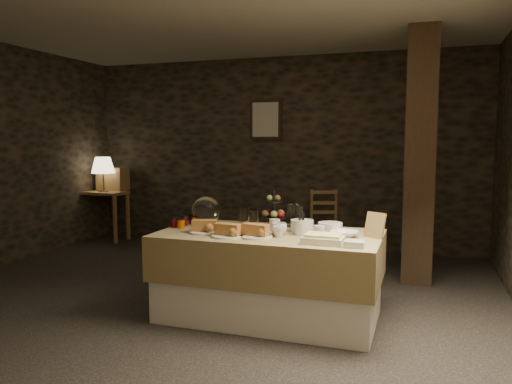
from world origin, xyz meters
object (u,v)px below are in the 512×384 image
(buffet_table, at_px, (269,269))
(console_table, at_px, (103,200))
(chair, at_px, (326,224))
(wine_rack, at_px, (113,179))
(fruit_stand, at_px, (274,213))
(timber_column, at_px, (420,157))
(table_lamp, at_px, (103,166))

(buffet_table, distance_m, console_table, 3.99)
(buffet_table, xyz_separation_m, chair, (-0.02, 2.63, -0.05))
(console_table, height_order, wine_rack, wine_rack)
(buffet_table, bearing_deg, fruit_stand, 98.57)
(console_table, bearing_deg, fruit_stand, -32.16)
(buffet_table, xyz_separation_m, timber_column, (1.15, 1.48, 0.89))
(buffet_table, relative_size, fruit_stand, 5.72)
(table_lamp, relative_size, timber_column, 0.19)
(timber_column, bearing_deg, chair, 135.40)
(buffet_table, distance_m, table_lamp, 3.97)
(console_table, height_order, table_lamp, table_lamp)
(buffet_table, distance_m, fruit_stand, 0.51)
(table_lamp, bearing_deg, fruit_stand, -31.92)
(timber_column, relative_size, fruit_stand, 8.24)
(buffet_table, xyz_separation_m, fruit_stand, (-0.04, 0.27, 0.43))
(buffet_table, distance_m, chair, 2.63)
(wine_rack, xyz_separation_m, fruit_stand, (3.16, -2.20, -0.05))
(console_table, relative_size, fruit_stand, 2.29)
(wine_rack, bearing_deg, table_lamp, -90.00)
(console_table, bearing_deg, timber_column, -10.54)
(console_table, distance_m, timber_column, 4.53)
(chair, bearing_deg, table_lamp, 168.25)
(console_table, relative_size, timber_column, 0.28)
(table_lamp, distance_m, wine_rack, 0.31)
(timber_column, bearing_deg, table_lamp, 169.98)
(fruit_stand, bearing_deg, buffet_table, -81.43)
(timber_column, bearing_deg, fruit_stand, -134.69)
(table_lamp, distance_m, fruit_stand, 3.74)
(fruit_stand, bearing_deg, chair, 89.58)
(buffet_table, bearing_deg, table_lamp, 144.99)
(wine_rack, distance_m, fruit_stand, 3.86)
(wine_rack, relative_size, chair, 0.67)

